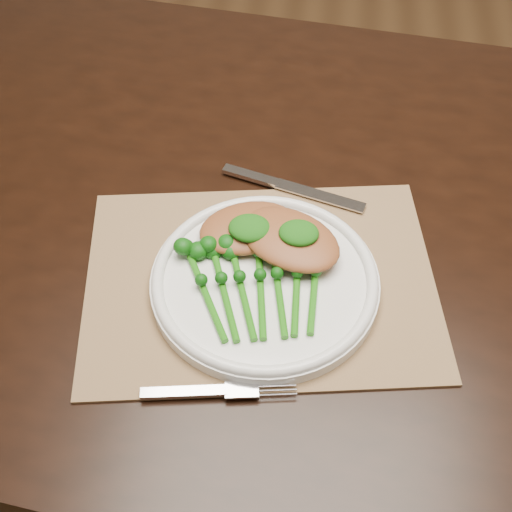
# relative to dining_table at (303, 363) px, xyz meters

# --- Properties ---
(floor) EXTENTS (4.00, 4.00, 0.00)m
(floor) POSITION_rel_dining_table_xyz_m (0.08, -0.05, -0.38)
(floor) COLOR brown
(floor) RESTS_ON ground
(dining_table) EXTENTS (1.70, 1.09, 0.75)m
(dining_table) POSITION_rel_dining_table_xyz_m (0.00, 0.00, 0.00)
(dining_table) COLOR black
(dining_table) RESTS_ON ground
(placemat) EXTENTS (0.47, 0.37, 0.00)m
(placemat) POSITION_rel_dining_table_xyz_m (-0.06, -0.12, 0.37)
(placemat) COLOR olive
(placemat) RESTS_ON dining_table
(dinner_plate) EXTENTS (0.27, 0.27, 0.02)m
(dinner_plate) POSITION_rel_dining_table_xyz_m (-0.06, -0.13, 0.39)
(dinner_plate) COLOR white
(dinner_plate) RESTS_ON placemat
(knife) EXTENTS (0.20, 0.07, 0.01)m
(knife) POSITION_rel_dining_table_xyz_m (-0.05, 0.04, 0.38)
(knife) COLOR silver
(knife) RESTS_ON placemat
(fork) EXTENTS (0.17, 0.04, 0.01)m
(fork) POSITION_rel_dining_table_xyz_m (-0.08, -0.28, 0.38)
(fork) COLOR silver
(fork) RESTS_ON placemat
(chicken_fillet_left) EXTENTS (0.15, 0.13, 0.02)m
(chicken_fillet_left) POSITION_rel_dining_table_xyz_m (-0.08, -0.06, 0.41)
(chicken_fillet_left) COLOR brown
(chicken_fillet_left) RESTS_ON dinner_plate
(chicken_fillet_right) EXTENTS (0.16, 0.14, 0.03)m
(chicken_fillet_right) POSITION_rel_dining_table_xyz_m (-0.03, -0.08, 0.41)
(chicken_fillet_right) COLOR brown
(chicken_fillet_right) RESTS_ON dinner_plate
(pesto_dollop_left) EXTENTS (0.05, 0.04, 0.02)m
(pesto_dollop_left) POSITION_rel_dining_table_xyz_m (-0.08, -0.08, 0.42)
(pesto_dollop_left) COLOR #0D4309
(pesto_dollop_left) RESTS_ON chicken_fillet_left
(pesto_dollop_right) EXTENTS (0.05, 0.04, 0.02)m
(pesto_dollop_right) POSITION_rel_dining_table_xyz_m (-0.02, -0.08, 0.43)
(pesto_dollop_right) COLOR #0D4309
(pesto_dollop_right) RESTS_ON chicken_fillet_right
(broccolini_bundle) EXTENTS (0.18, 0.19, 0.04)m
(broccolini_bundle) POSITION_rel_dining_table_xyz_m (-0.06, -0.15, 0.40)
(broccolini_bundle) COLOR #1B660D
(broccolini_bundle) RESTS_ON dinner_plate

